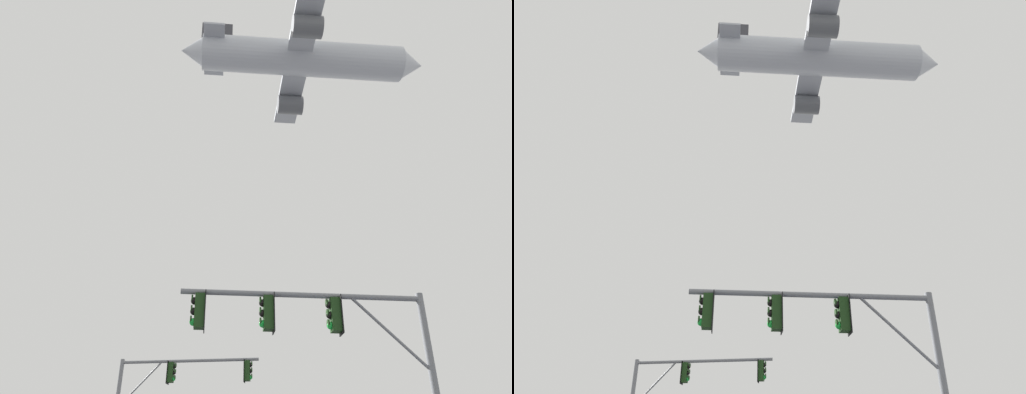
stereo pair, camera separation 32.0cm
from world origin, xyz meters
The scene contains 3 objects.
signal_pole_near centered at (2.31, 8.40, 4.62)m, with size 6.69×0.65×5.92m.
signal_pole_far centered at (-3.29, 20.13, 4.87)m, with size 6.75×1.34×6.43m.
airplane centered at (7.43, 37.42, 44.93)m, with size 29.49×22.78×8.06m.
Camera 2 is at (0.11, -4.26, 1.55)m, focal length 33.81 mm.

